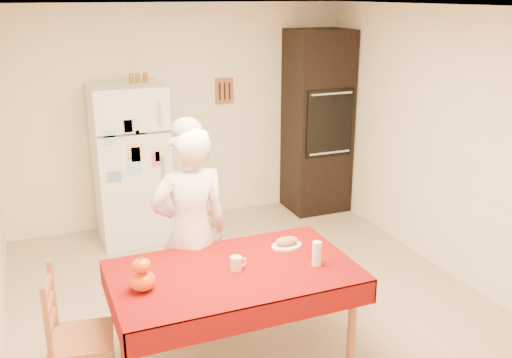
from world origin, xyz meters
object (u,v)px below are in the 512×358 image
dining_table (234,279)px  chair_left (71,333)px  refrigerator (131,163)px  seated_woman (191,232)px  chair_far (207,255)px  pumpkin_lower (142,281)px  oven_cabinet (317,122)px  bread_plate (287,246)px  coffee_mug (236,263)px  wine_glass (317,253)px

dining_table → chair_left: chair_left is taller
refrigerator → seated_woman: size_ratio=1.01×
seated_woman → chair_left: bearing=28.0°
refrigerator → dining_table: 2.60m
chair_far → pumpkin_lower: bearing=-140.7°
dining_table → pumpkin_lower: 0.66m
oven_cabinet → pumpkin_lower: (-2.69, -2.68, -0.27)m
dining_table → bread_plate: bread_plate is taller
oven_cabinet → coffee_mug: 3.34m
chair_far → bread_plate: 0.79m
seated_woman → pumpkin_lower: seated_woman is taller
seated_woman → coffee_mug: bearing=105.6°
bread_plate → dining_table: bearing=-158.3°
dining_table → coffee_mug: 0.12m
seated_woman → pumpkin_lower: (-0.49, -0.60, -0.02)m
chair_far → bread_plate: chair_far is taller
refrigerator → chair_left: size_ratio=1.79×
chair_left → pumpkin_lower: bearing=-90.2°
oven_cabinet → bread_plate: (-1.55, -2.43, -0.33)m
dining_table → wine_glass: bearing=-14.8°
dining_table → coffee_mug: coffee_mug is taller
oven_cabinet → bread_plate: 2.90m
seated_woman → wine_glass: 1.01m
refrigerator → bread_plate: size_ratio=7.08×
coffee_mug → pumpkin_lower: size_ratio=0.58×
seated_woman → wine_glass: (0.72, -0.71, 0.01)m
chair_left → pumpkin_lower: size_ratio=5.47×
seated_woman → coffee_mug: seated_woman is taller
chair_far → seated_woman: seated_woman is taller
coffee_mug → wine_glass: wine_glass is taller
bread_plate → wine_glass: bearing=-78.8°
refrigerator → bread_plate: refrigerator is taller
oven_cabinet → wine_glass: size_ratio=12.50×
dining_table → chair_left: 1.13m
chair_far → chair_left: 1.39m
chair_far → seated_woman: (-0.20, -0.24, 0.34)m
chair_left → bread_plate: 1.64m
refrigerator → oven_cabinet: 2.29m
bread_plate → oven_cabinet: bearing=57.6°
wine_glass → seated_woman: bearing=135.5°
oven_cabinet → chair_left: size_ratio=2.32×
wine_glass → bread_plate: (-0.07, 0.35, -0.08)m
chair_left → dining_table: bearing=-82.7°
seated_woman → pumpkin_lower: bearing=50.0°
oven_cabinet → chair_far: size_ratio=2.32×
chair_left → wine_glass: (1.68, -0.18, 0.34)m
coffee_mug → wine_glass: size_ratio=0.57×
refrigerator → coffee_mug: 2.61m
chair_left → bread_plate: size_ratio=3.96×
coffee_mug → oven_cabinet: bearing=52.4°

